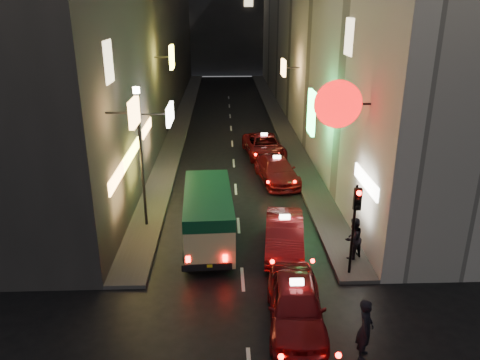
{
  "coord_description": "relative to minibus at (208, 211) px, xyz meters",
  "views": [
    {
      "loc": [
        -0.65,
        -6.4,
        9.56
      ],
      "look_at": [
        0.07,
        13.0,
        2.24
      ],
      "focal_mm": 35.0,
      "sensor_mm": 36.0,
      "label": 1
    }
  ],
  "objects": [
    {
      "name": "building_left",
      "position": [
        -6.68,
        22.65,
        7.51
      ],
      "size": [
        7.6,
        52.0,
        18.0
      ],
      "color": "#383533",
      "rests_on": "ground"
    },
    {
      "name": "building_right",
      "position": [
        9.31,
        22.65,
        7.51
      ],
      "size": [
        8.18,
        52.0,
        18.0
      ],
      "color": "beige",
      "rests_on": "ground"
    },
    {
      "name": "sidewalk_left",
      "position": [
        -2.94,
        22.66,
        -1.41
      ],
      "size": [
        1.5,
        52.0,
        0.15
      ],
      "primitive_type": "cube",
      "color": "#474542",
      "rests_on": "ground"
    },
    {
      "name": "sidewalk_right",
      "position": [
        5.56,
        22.66,
        -1.41
      ],
      "size": [
        1.5,
        52.0,
        0.15
      ],
      "primitive_type": "cube",
      "color": "#474542",
      "rests_on": "ground"
    },
    {
      "name": "minibus",
      "position": [
        0.0,
        0.0,
        0.0
      ],
      "size": [
        2.16,
        5.56,
        2.36
      ],
      "color": "#D7C986",
      "rests_on": "ground"
    },
    {
      "name": "taxi_near",
      "position": [
        2.87,
        -5.5,
        -0.63
      ],
      "size": [
        2.58,
        5.54,
        1.89
      ],
      "color": "maroon",
      "rests_on": "ground"
    },
    {
      "name": "taxi_second",
      "position": [
        3.11,
        -0.7,
        -0.66
      ],
      "size": [
        2.71,
        5.41,
        1.82
      ],
      "color": "maroon",
      "rests_on": "ground"
    },
    {
      "name": "taxi_third",
      "position": [
        3.69,
        7.35,
        -0.69
      ],
      "size": [
        2.76,
        5.25,
        1.76
      ],
      "color": "maroon",
      "rests_on": "ground"
    },
    {
      "name": "taxi_far",
      "position": [
        3.38,
        12.15,
        -0.67
      ],
      "size": [
        2.67,
        5.35,
        1.81
      ],
      "color": "maroon",
      "rests_on": "ground"
    },
    {
      "name": "pedestrian_crossing",
      "position": [
        4.61,
        -7.0,
        -0.42
      ],
      "size": [
        0.68,
        0.82,
        2.14
      ],
      "primitive_type": "imported",
      "rotation": [
        0.0,
        0.0,
        1.2
      ],
      "color": "black",
      "rests_on": "ground"
    },
    {
      "name": "pedestrian_sidewalk",
      "position": [
        5.68,
        -1.66,
        -0.37
      ],
      "size": [
        0.85,
        0.79,
        1.93
      ],
      "primitive_type": "imported",
      "rotation": [
        0.0,
        0.0,
        3.75
      ],
      "color": "black",
      "rests_on": "sidewalk_right"
    },
    {
      "name": "traffic_light",
      "position": [
        5.31,
        -2.87,
        1.2
      ],
      "size": [
        0.26,
        0.43,
        3.5
      ],
      "color": "black",
      "rests_on": "sidewalk_right"
    },
    {
      "name": "lamp_post",
      "position": [
        -2.89,
        1.66,
        2.24
      ],
      "size": [
        0.28,
        0.28,
        6.22
      ],
      "color": "black",
      "rests_on": "sidewalk_left"
    }
  ]
}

